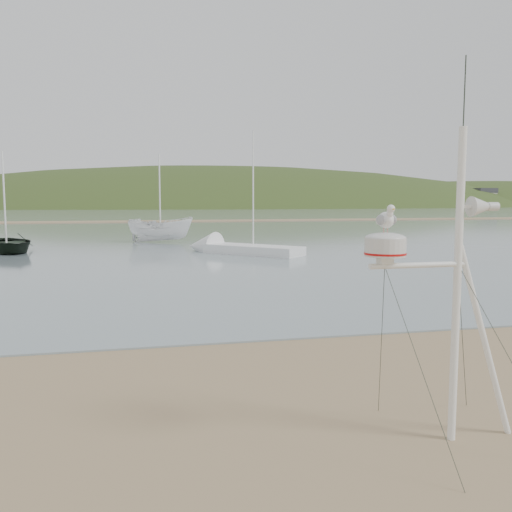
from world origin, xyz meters
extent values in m
plane|color=#8A704F|center=(0.00, 0.00, 0.00)|extent=(560.00, 560.00, 0.00)
cube|color=gray|center=(0.00, 132.00, 0.02)|extent=(560.00, 256.00, 0.04)
cube|color=#8A704F|center=(0.00, 70.00, 0.07)|extent=(560.00, 7.00, 0.07)
ellipsoid|color=#2A3C18|center=(40.00, 235.00, -22.00)|extent=(400.00, 180.00, 80.00)
ellipsoid|color=#2A3C18|center=(180.00, 235.00, -15.40)|extent=(300.00, 135.00, 56.00)
cube|color=beige|center=(-36.00, 196.00, 4.00)|extent=(8.40, 6.30, 8.00)
cube|color=beige|center=(-10.00, 196.00, 4.00)|extent=(8.40, 6.30, 8.00)
cube|color=beige|center=(16.00, 196.00, 4.00)|extent=(8.40, 6.30, 8.00)
cube|color=beige|center=(42.00, 196.00, 4.00)|extent=(8.40, 6.30, 8.00)
cube|color=beige|center=(68.00, 196.00, 4.00)|extent=(8.40, 6.30, 8.00)
cube|color=beige|center=(94.00, 196.00, 4.00)|extent=(8.40, 6.30, 8.00)
cube|color=beige|center=(120.00, 196.00, 4.00)|extent=(8.40, 6.30, 8.00)
cube|color=beige|center=(146.00, 196.00, 4.00)|extent=(8.40, 6.30, 8.00)
cylinder|color=white|center=(4.17, -1.23, 1.99)|extent=(0.10, 0.10, 3.98)
cylinder|color=white|center=(4.60, -1.23, 1.29)|extent=(0.92, 0.08, 2.61)
cylinder|color=white|center=(3.63, -1.23, 2.29)|extent=(1.29, 0.07, 0.07)
cylinder|color=#2D382D|center=(4.17, -1.23, 4.37)|extent=(0.02, 0.02, 0.89)
cube|color=white|center=(3.18, -1.23, 2.36)|extent=(0.16, 0.16, 0.09)
cylinder|color=silver|center=(3.18, -1.23, 2.51)|extent=(0.50, 0.50, 0.22)
cylinder|color=#BA0E0D|center=(3.18, -1.23, 2.44)|extent=(0.51, 0.51, 0.02)
ellipsoid|color=silver|center=(3.18, -1.23, 2.62)|extent=(0.50, 0.50, 0.14)
cone|color=silver|center=(4.45, -1.23, 3.00)|extent=(0.26, 0.26, 0.26)
cylinder|color=silver|center=(4.63, -1.23, 3.00)|extent=(0.14, 0.11, 0.11)
cube|color=white|center=(4.27, -1.23, 3.00)|extent=(0.20, 0.04, 0.04)
cylinder|color=tan|center=(3.15, -1.23, 2.73)|extent=(0.01, 0.01, 0.07)
cylinder|color=tan|center=(3.20, -1.23, 2.73)|extent=(0.01, 0.01, 0.07)
ellipsoid|color=white|center=(3.18, -1.23, 2.84)|extent=(0.17, 0.27, 0.20)
ellipsoid|color=#A3A6AB|center=(3.10, -1.24, 2.85)|extent=(0.05, 0.22, 0.13)
ellipsoid|color=#A3A6AB|center=(3.25, -1.24, 2.85)|extent=(0.05, 0.22, 0.13)
cone|color=white|center=(3.18, -1.09, 2.82)|extent=(0.09, 0.08, 0.09)
ellipsoid|color=white|center=(3.18, -1.33, 2.93)|extent=(0.08, 0.08, 0.12)
sphere|color=white|center=(3.18, -1.35, 2.98)|extent=(0.10, 0.10, 0.10)
cone|color=gold|center=(3.18, -1.40, 2.98)|extent=(0.02, 0.05, 0.02)
imported|color=black|center=(-6.96, 26.51, 2.72)|extent=(3.95, 2.59, 5.36)
imported|color=white|center=(2.16, 32.31, 2.40)|extent=(2.23, 2.20, 4.73)
cube|color=white|center=(6.79, 22.30, 0.29)|extent=(5.30, 5.42, 0.50)
cone|color=white|center=(4.25, 24.96, 0.29)|extent=(2.72, 2.72, 1.84)
cylinder|color=white|center=(6.79, 22.30, 3.70)|extent=(0.08, 0.08, 6.32)
camera|label=1|loc=(0.21, -7.22, 3.09)|focal=38.00mm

